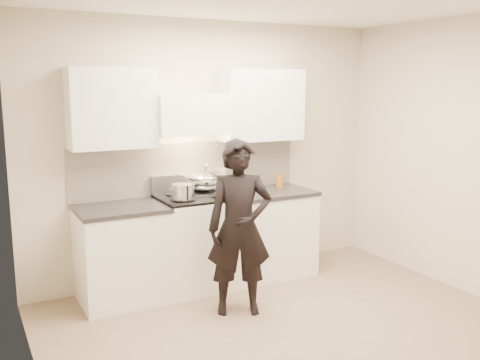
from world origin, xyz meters
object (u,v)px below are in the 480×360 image
Objects in this scene: stove at (198,241)px; counter_right at (268,232)px; wok at (203,180)px; person at (240,228)px; utensil_crock at (238,181)px.

counter_right is at bearing 0.00° from stove.
wok is at bearing 168.27° from counter_right.
stove is at bearing -180.00° from counter_right.
stove is 0.83m from counter_right.
stove is 0.62m from wok.
person is (-0.05, -0.90, -0.28)m from wok.
counter_right is at bearing 67.70° from person.
wok is at bearing 47.03° from stove.
person is (-0.50, -0.98, -0.23)m from utensil_crock.
utensil_crock is 1.12m from person.
utensil_crock is 0.20× the size of person.
counter_right is 2.94× the size of utensil_crock.
stove is at bearing -132.97° from wok.
wok is (0.13, 0.14, 0.59)m from stove.
person is at bearing -84.02° from stove.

